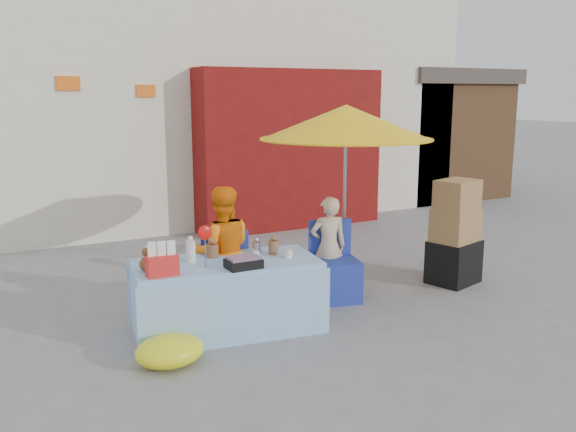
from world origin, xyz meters
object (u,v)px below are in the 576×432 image
vendor_orange (222,252)px  box_stack (455,236)px  vendor_beige (328,247)px  market_table (226,295)px  umbrella (346,123)px  chair_left (228,294)px  chair_right (335,277)px

vendor_orange → box_stack: vendor_orange is taller
vendor_beige → market_table: bearing=30.8°
market_table → umbrella: (1.67, 0.54, 1.55)m
umbrella → market_table: bearing=-162.1°
chair_left → umbrella: 2.27m
market_table → chair_right: (1.38, 0.26, -0.09)m
chair_right → box_stack: box_stack is taller
chair_right → chair_left: bearing=-165.1°
chair_left → chair_right: (1.25, 0.00, 0.00)m
chair_left → umbrella: (1.55, 0.28, 1.64)m
chair_left → vendor_orange: 0.43m
vendor_orange → umbrella: size_ratio=0.63×
chair_right → vendor_orange: 1.32m
market_table → chair_left: (0.13, 0.26, -0.09)m
market_table → box_stack: 2.95m
market_table → vendor_orange: size_ratio=1.41×
market_table → vendor_beige: (1.37, 0.39, 0.21)m
market_table → umbrella: 2.34m
box_stack → chair_left: bearing=176.7°
box_stack → chair_right: bearing=174.2°
market_table → vendor_beige: size_ratio=1.66×
chair_left → umbrella: size_ratio=0.41×
market_table → chair_left: size_ratio=2.18×
vendor_orange → umbrella: bearing=-159.5°
vendor_orange → box_stack: (2.82, -0.29, -0.09)m
vendor_beige → umbrella: 1.37m
chair_right → umbrella: size_ratio=0.41×
box_stack → market_table: bearing=-178.1°
chair_right → umbrella: umbrella is taller
chair_left → box_stack: (2.81, -0.16, 0.31)m
market_table → chair_right: market_table is taller
umbrella → chair_left: bearing=-169.6°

